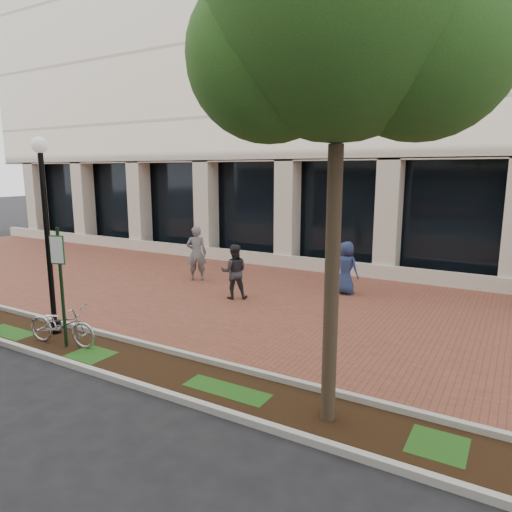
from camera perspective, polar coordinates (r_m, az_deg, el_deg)
The scene contains 13 objects.
ground at distance 13.49m, azimuth 2.18°, elevation -5.74°, with size 120.00×120.00×0.00m, color black.
brick_plaza at distance 13.49m, azimuth 2.18°, elevation -5.72°, with size 40.00×9.00×0.01m, color brown.
planting_strip at distance 9.46m, azimuth -13.40°, elevation -13.34°, with size 40.00×1.50×0.01m, color black.
curb_plaza_side at distance 9.94m, azimuth -10.39°, elevation -11.65°, with size 40.00×0.12×0.12m, color #B3B3A9.
curb_street_side at distance 8.96m, azimuth -16.82°, elevation -14.52°, with size 40.00×0.12×0.12m, color #B3B3A9.
near_office_building at distance 23.57m, azimuth 15.80°, elevation 25.65°, with size 40.00×12.12×16.00m.
parking_sign at distance 10.53m, azimuth -23.29°, elevation -1.97°, with size 0.34×0.07×2.64m.
lamppost at distance 11.43m, azimuth -24.72°, elevation 3.41°, with size 0.36×0.36×4.54m.
street_tree at distance 6.88m, azimuth 11.06°, elevation 26.88°, with size 4.35×3.62×7.79m.
locked_bicycle at distance 11.00m, azimuth -23.09°, elevation -7.91°, with size 0.62×1.77×0.93m, color #B2B3B7.
pedestrian_left at distance 16.01m, azimuth -7.45°, elevation 0.33°, with size 0.70×0.46×1.92m, color slate.
pedestrian_mid at distance 13.64m, azimuth -2.76°, elevation -1.97°, with size 0.80×0.63×1.65m, color #2A292E.
pedestrian_right at distance 14.42m, azimuth 11.19°, elevation -1.46°, with size 0.81×0.53×1.66m, color navy.
Camera 1 is at (6.07, -11.43, 3.80)m, focal length 32.00 mm.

